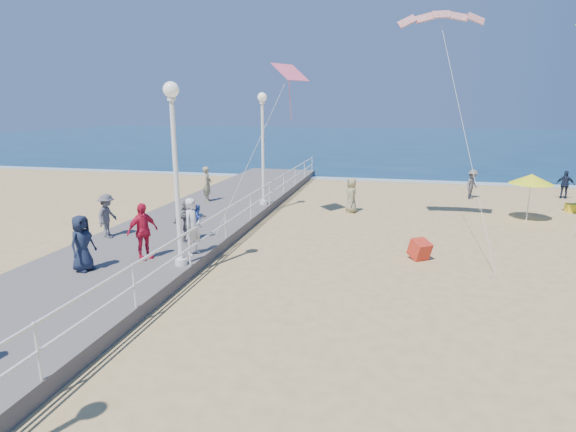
% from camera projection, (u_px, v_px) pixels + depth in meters
% --- Properties ---
extents(ground, '(160.00, 160.00, 0.00)m').
position_uv_depth(ground, '(359.00, 293.00, 12.47)').
color(ground, tan).
rests_on(ground, ground).
extents(ocean, '(160.00, 90.00, 0.05)m').
position_uv_depth(ocean, '(388.00, 139.00, 74.05)').
color(ocean, '#0D2F50').
rests_on(ocean, ground).
extents(surf_line, '(160.00, 1.20, 0.04)m').
position_uv_depth(surf_line, '(381.00, 180.00, 31.88)').
color(surf_line, silver).
rests_on(surf_line, ground).
extents(boardwalk, '(5.00, 44.00, 0.40)m').
position_uv_depth(boardwalk, '(118.00, 266.00, 14.06)').
color(boardwalk, slate).
rests_on(boardwalk, ground).
extents(railing, '(0.05, 42.00, 0.55)m').
position_uv_depth(railing, '(189.00, 238.00, 13.28)').
color(railing, white).
rests_on(railing, boardwalk).
extents(lamp_post_mid, '(0.44, 0.44, 5.32)m').
position_uv_depth(lamp_post_mid, '(175.00, 156.00, 12.78)').
color(lamp_post_mid, white).
rests_on(lamp_post_mid, boardwalk).
extents(lamp_post_far, '(0.44, 0.44, 5.32)m').
position_uv_depth(lamp_post_far, '(263.00, 137.00, 21.31)').
color(lamp_post_far, white).
rests_on(lamp_post_far, boardwalk).
extents(woman_holding_toddler, '(0.62, 0.77, 1.84)m').
position_uv_depth(woman_holding_toddler, '(193.00, 227.00, 14.33)').
color(woman_holding_toddler, silver).
rests_on(woman_holding_toddler, boardwalk).
extents(toddler_held, '(0.39, 0.44, 0.76)m').
position_uv_depth(toddler_held, '(199.00, 216.00, 14.36)').
color(toddler_held, '#304FB5').
rests_on(toddler_held, boardwalk).
extents(spectator_2, '(0.65, 1.06, 1.59)m').
position_uv_depth(spectator_2, '(107.00, 216.00, 16.34)').
color(spectator_2, '#535257').
rests_on(spectator_2, boardwalk).
extents(spectator_3, '(0.87, 1.13, 1.78)m').
position_uv_depth(spectator_3, '(143.00, 231.00, 13.88)').
color(spectator_3, red).
rests_on(spectator_3, boardwalk).
extents(spectator_4, '(0.65, 0.88, 1.65)m').
position_uv_depth(spectator_4, '(82.00, 243.00, 12.88)').
color(spectator_4, '#192239').
rests_on(spectator_4, boardwalk).
extents(spectator_5, '(1.05, 1.40, 1.47)m').
position_uv_depth(spectator_5, '(188.00, 220.00, 15.87)').
color(spectator_5, slate).
rests_on(spectator_5, boardwalk).
extents(spectator_6, '(0.52, 0.70, 1.76)m').
position_uv_depth(spectator_6, '(207.00, 184.00, 22.64)').
color(spectator_6, gray).
rests_on(spectator_6, boardwalk).
extents(beach_walker_a, '(1.11, 1.24, 1.66)m').
position_uv_depth(beach_walker_a, '(472.00, 184.00, 25.29)').
color(beach_walker_a, '#5A585E').
rests_on(beach_walker_a, ground).
extents(beach_walker_b, '(0.99, 0.58, 1.59)m').
position_uv_depth(beach_walker_b, '(565.00, 185.00, 25.35)').
color(beach_walker_b, '#182035').
rests_on(beach_walker_b, ground).
extents(beach_walker_c, '(0.72, 0.94, 1.72)m').
position_uv_depth(beach_walker_c, '(351.00, 195.00, 21.95)').
color(beach_walker_c, '#969168').
rests_on(beach_walker_c, ground).
extents(box_kite, '(0.86, 0.90, 0.74)m').
position_uv_depth(box_kite, '(420.00, 251.00, 15.15)').
color(box_kite, red).
rests_on(box_kite, ground).
extents(beach_umbrella, '(1.90, 1.90, 2.14)m').
position_uv_depth(beach_umbrella, '(531.00, 179.00, 20.09)').
color(beach_umbrella, white).
rests_on(beach_umbrella, ground).
extents(beach_chair_right, '(0.55, 0.55, 0.40)m').
position_uv_depth(beach_chair_right, '(572.00, 208.00, 22.16)').
color(beach_chair_right, yellow).
rests_on(beach_chair_right, ground).
extents(kite_parafoil, '(3.24, 0.94, 0.65)m').
position_uv_depth(kite_parafoil, '(441.00, 14.00, 16.97)').
color(kite_parafoil, red).
extents(kite_diamond_pink, '(1.58, 1.64, 0.75)m').
position_uv_depth(kite_diamond_pink, '(290.00, 72.00, 18.91)').
color(kite_diamond_pink, '#F65A78').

